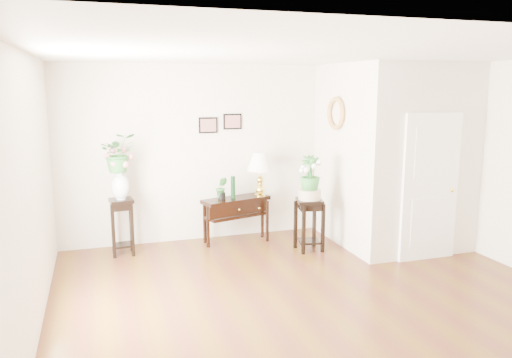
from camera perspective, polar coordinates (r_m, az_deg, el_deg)
name	(u,v)px	position (r m, az deg, el deg)	size (l,w,h in m)	color
floor	(315,298)	(6.07, 6.81, -13.40)	(6.00, 5.50, 0.02)	#573812
ceiling	(321,54)	(5.56, 7.45, 14.01)	(6.00, 5.50, 0.02)	white
wall_back	(247,152)	(8.19, -1.02, 3.14)	(6.00, 0.02, 2.80)	silver
wall_front	(510,262)	(3.44, 26.99, -8.50)	(6.00, 0.02, 2.80)	silver
wall_left	(28,200)	(5.17, -24.63, -2.20)	(0.02, 5.50, 2.80)	silver
partition	(392,154)	(8.20, 15.23, 2.78)	(1.80, 1.95, 2.80)	silver
door	(430,188)	(7.45, 19.28, -0.93)	(0.90, 0.05, 2.10)	white
art_print_left	(208,125)	(7.96, -5.49, 6.13)	(0.30, 0.02, 0.25)	black
art_print_right	(232,122)	(8.06, -2.70, 6.58)	(0.30, 0.02, 0.25)	black
wall_ornament	(336,113)	(7.78, 9.10, 7.42)	(0.51, 0.51, 0.07)	gold
console_table	(236,220)	(7.96, -2.29, -4.71)	(1.09, 0.36, 0.72)	black
table_lamp	(260,175)	(7.92, 0.48, 0.50)	(0.41, 0.41, 0.71)	gold
green_vase	(233,187)	(7.83, -2.65, -0.97)	(0.07, 0.07, 0.35)	black
potted_plant	(222,189)	(7.78, -3.96, -1.10)	(0.18, 0.15, 0.33)	#2F7930
plant_stand_a	(122,227)	(7.64, -15.02, -5.29)	(0.33, 0.33, 0.84)	black
porcelain_vase	(120,184)	(7.49, -15.26, -0.54)	(0.26, 0.26, 0.45)	white
lily_arrangement	(119,152)	(7.42, -15.43, 2.94)	(0.51, 0.44, 0.57)	#2F7930
plant_stand_b	(309,225)	(7.61, 6.09, -5.23)	(0.37, 0.37, 0.79)	black
ceramic_bowl	(310,194)	(7.49, 6.16, -1.72)	(0.34, 0.34, 0.15)	beige
narcissus	(310,174)	(7.43, 6.21, 0.61)	(0.30, 0.30, 0.54)	#2F7930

